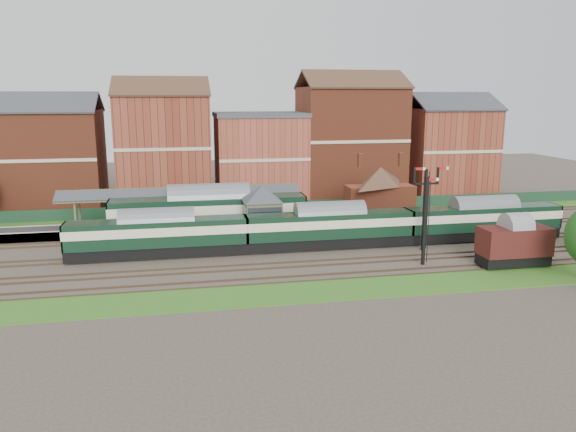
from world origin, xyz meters
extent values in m
plane|color=#473D33|center=(0.00, 0.00, 0.00)|extent=(160.00, 160.00, 0.00)
cube|color=#2D6619|center=(0.00, 16.00, 0.03)|extent=(90.00, 4.50, 0.06)
cube|color=#2D6619|center=(0.00, -12.00, 0.03)|extent=(90.00, 5.00, 0.06)
cube|color=#193823|center=(0.00, 18.00, 0.75)|extent=(90.00, 0.12, 1.50)
cube|color=#2D2D2D|center=(-5.00, 9.75, 0.50)|extent=(55.00, 3.40, 1.00)
cube|color=#607251|center=(-3.00, 3.25, 1.20)|extent=(3.40, 3.20, 2.40)
cube|color=#4E4F31|center=(-3.00, 3.25, 3.40)|extent=(3.60, 3.40, 2.00)
pyramid|color=#383A3F|center=(-3.00, 3.25, 5.20)|extent=(5.40, 5.40, 1.60)
cube|color=maroon|center=(5.00, 3.25, 1.10)|extent=(3.00, 2.40, 2.20)
cube|color=#4C3323|center=(5.00, 2.60, 2.55)|extent=(3.20, 1.34, 0.79)
cube|color=#4C3323|center=(5.00, 3.90, 2.55)|extent=(3.20, 1.34, 0.79)
cube|color=brown|center=(12.00, 9.75, 2.75)|extent=(8.00, 3.00, 3.50)
pyramid|color=#4C3323|center=(12.00, 9.75, 5.60)|extent=(8.10, 8.10, 2.20)
cube|color=brown|center=(9.50, 9.75, 6.10)|extent=(0.60, 0.60, 1.60)
cube|color=brown|center=(14.50, 9.75, 6.10)|extent=(0.60, 0.60, 1.60)
cube|color=#4E4F31|center=(-22.00, 8.45, 2.70)|extent=(0.22, 0.22, 3.40)
cube|color=#4E4F31|center=(0.00, 11.05, 2.70)|extent=(0.22, 0.22, 3.40)
cube|color=#383A3F|center=(-11.00, 8.80, 4.60)|extent=(26.00, 1.99, 0.90)
cube|color=#383A3F|center=(-11.00, 10.70, 4.60)|extent=(26.00, 1.99, 0.90)
cube|color=#4E4F31|center=(-11.00, 9.75, 4.98)|extent=(26.00, 0.20, 0.20)
cube|color=black|center=(12.00, -2.50, 4.00)|extent=(0.25, 0.25, 8.00)
cube|color=black|center=(12.00, -2.50, 6.60)|extent=(2.60, 0.18, 0.18)
cube|color=#B2140F|center=(11.35, -2.50, 8.05)|extent=(1.10, 0.08, 0.25)
cube|color=#B2140F|center=(13.75, -2.50, 8.05)|extent=(1.10, 0.08, 0.25)
cube|color=black|center=(10.00, -7.00, 4.00)|extent=(0.25, 0.25, 8.00)
cube|color=#B2140F|center=(10.55, -7.00, 7.70)|extent=(1.10, 0.08, 0.25)
cube|color=brown|center=(-28.00, 25.00, 6.50)|extent=(14.00, 10.00, 13.00)
cube|color=maroon|center=(-13.00, 25.00, 7.50)|extent=(12.00, 10.00, 15.00)
cube|color=#A74636|center=(0.00, 25.00, 6.00)|extent=(12.00, 10.00, 12.00)
cube|color=brown|center=(13.00, 25.00, 8.00)|extent=(14.00, 10.00, 16.00)
cube|color=maroon|center=(28.00, 25.00, 6.50)|extent=(12.00, 10.00, 13.00)
cube|color=black|center=(-13.38, 0.00, 0.67)|extent=(16.60, 2.32, 1.01)
cube|color=black|center=(-13.38, 0.00, 2.37)|extent=(16.60, 2.58, 2.40)
cube|color=beige|center=(-13.38, 0.00, 2.66)|extent=(16.62, 2.62, 0.83)
cube|color=slate|center=(-13.38, 0.00, 3.71)|extent=(16.60, 2.58, 0.55)
cube|color=black|center=(3.22, 0.00, 0.67)|extent=(16.60, 2.32, 1.01)
cube|color=black|center=(3.22, 0.00, 2.37)|extent=(16.60, 2.58, 2.40)
cube|color=beige|center=(3.22, 0.00, 2.66)|extent=(16.62, 2.62, 0.83)
cube|color=slate|center=(3.22, 0.00, 3.71)|extent=(16.60, 2.58, 0.55)
cube|color=black|center=(19.82, 0.00, 0.67)|extent=(16.60, 2.32, 1.01)
cube|color=black|center=(19.82, 0.00, 2.37)|extent=(16.60, 2.58, 2.40)
cube|color=beige|center=(19.82, 0.00, 2.66)|extent=(16.62, 2.62, 0.83)
cube|color=slate|center=(19.82, 0.00, 3.71)|extent=(16.60, 2.58, 0.55)
cube|color=black|center=(-8.21, 6.50, 0.79)|extent=(20.49, 2.87, 1.25)
cube|color=black|center=(-8.21, 6.50, 2.89)|extent=(20.49, 3.19, 2.96)
cube|color=beige|center=(-8.21, 6.50, 3.25)|extent=(20.51, 3.23, 1.02)
cube|color=slate|center=(-8.21, 6.50, 4.54)|extent=(20.49, 3.19, 0.68)
cube|color=black|center=(17.63, -9.00, 0.62)|extent=(6.16, 2.27, 0.92)
cube|color=#3F1312|center=(17.63, -9.00, 2.32)|extent=(6.16, 2.67, 2.47)
cube|color=gray|center=(17.63, -9.00, 3.67)|extent=(6.16, 2.67, 0.45)
camera|label=1|loc=(-11.24, -52.10, 14.89)|focal=35.00mm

